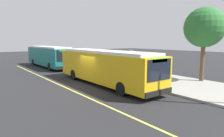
{
  "coord_description": "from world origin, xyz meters",
  "views": [
    {
      "loc": [
        14.62,
        -8.68,
        3.78
      ],
      "look_at": [
        1.59,
        1.14,
        1.49
      ],
      "focal_mm": 31.92,
      "sensor_mm": 36.0,
      "label": 1
    }
  ],
  "objects_px": {
    "pedestrian_commuter": "(107,65)",
    "route_sign_post": "(131,61)",
    "transit_bus_second": "(49,56)",
    "transit_bus_main": "(105,66)",
    "waiting_bench": "(131,70)"
  },
  "relations": [
    {
      "from": "transit_bus_main",
      "to": "route_sign_post",
      "type": "relative_size",
      "value": 4.26
    },
    {
      "from": "pedestrian_commuter",
      "to": "route_sign_post",
      "type": "bearing_deg",
      "value": -6.13
    },
    {
      "from": "transit_bus_second",
      "to": "waiting_bench",
      "type": "xyz_separation_m",
      "value": [
        12.57,
        4.47,
        -0.98
      ]
    },
    {
      "from": "transit_bus_second",
      "to": "route_sign_post",
      "type": "relative_size",
      "value": 4.05
    },
    {
      "from": "transit_bus_second",
      "to": "pedestrian_commuter",
      "type": "xyz_separation_m",
      "value": [
        10.38,
        2.88,
        -0.5
      ]
    },
    {
      "from": "waiting_bench",
      "to": "transit_bus_main",
      "type": "bearing_deg",
      "value": -69.56
    },
    {
      "from": "waiting_bench",
      "to": "route_sign_post",
      "type": "distance_m",
      "value": 3.3
    },
    {
      "from": "transit_bus_main",
      "to": "waiting_bench",
      "type": "distance_m",
      "value": 5.08
    },
    {
      "from": "waiting_bench",
      "to": "pedestrian_commuter",
      "type": "height_order",
      "value": "pedestrian_commuter"
    },
    {
      "from": "transit_bus_main",
      "to": "pedestrian_commuter",
      "type": "bearing_deg",
      "value": 141.89
    },
    {
      "from": "transit_bus_main",
      "to": "waiting_bench",
      "type": "relative_size",
      "value": 7.45
    },
    {
      "from": "transit_bus_main",
      "to": "pedestrian_commuter",
      "type": "xyz_separation_m",
      "value": [
        -3.93,
        3.08,
        -0.5
      ]
    },
    {
      "from": "waiting_bench",
      "to": "route_sign_post",
      "type": "height_order",
      "value": "route_sign_post"
    },
    {
      "from": "transit_bus_second",
      "to": "pedestrian_commuter",
      "type": "height_order",
      "value": "transit_bus_second"
    },
    {
      "from": "transit_bus_main",
      "to": "transit_bus_second",
      "type": "distance_m",
      "value": 14.31
    }
  ]
}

